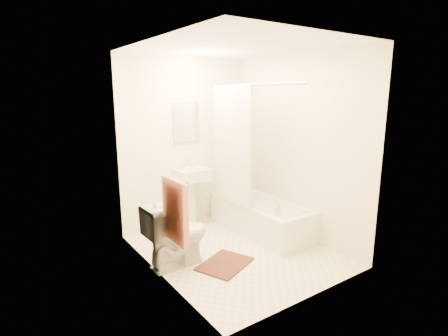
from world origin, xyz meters
TOP-DOWN VIEW (x-y plane):
  - floor at (0.00, 0.00)m, footprint 2.40×2.40m
  - ceiling at (0.00, 0.00)m, footprint 2.40×2.40m
  - wall_back at (0.00, 1.20)m, footprint 2.00×0.02m
  - wall_left at (-1.00, 0.00)m, footprint 0.02×2.40m
  - wall_right at (1.00, 0.00)m, footprint 0.02×2.40m
  - mirror at (0.00, 1.18)m, footprint 0.40×0.03m
  - curtain_rod at (0.30, 0.10)m, footprint 0.03×1.70m
  - shower_curtain at (0.30, 0.50)m, footprint 0.04×0.80m
  - towel_bar at (-0.96, -0.25)m, footprint 0.02×0.60m
  - towel at (-0.93, -0.25)m, footprint 0.06×0.45m
  - toilet_paper at (-0.93, 0.12)m, footprint 0.11×0.12m
  - toilet at (-0.75, 0.10)m, footprint 0.73×0.42m
  - sink at (-0.00, 1.06)m, footprint 0.48×0.38m
  - bathtub at (0.67, 0.30)m, footprint 0.67×1.52m
  - bath_mat at (-0.31, -0.22)m, footprint 0.72×0.65m
  - soap_bottle at (0.47, -0.22)m, footprint 0.10×0.10m
  - scrub_brush at (0.66, 0.72)m, footprint 0.09×0.20m

SIDE VIEW (x-z plane):
  - floor at x=0.00m, z-range 0.00..0.00m
  - bath_mat at x=-0.31m, z-range 0.00..0.02m
  - bathtub at x=0.67m, z-range 0.00..0.43m
  - toilet at x=-0.75m, z-range 0.00..0.71m
  - scrub_brush at x=0.66m, z-range 0.43..0.47m
  - sink at x=0.00m, z-range 0.00..0.93m
  - soap_bottle at x=0.47m, z-range 0.43..0.60m
  - toilet_paper at x=-0.93m, z-range 0.64..0.76m
  - towel at x=-0.93m, z-range 0.45..1.11m
  - towel_bar at x=-0.96m, z-range 1.09..1.11m
  - wall_back at x=0.00m, z-range 0.00..2.40m
  - wall_left at x=-1.00m, z-range 0.00..2.40m
  - wall_right at x=1.00m, z-range 0.00..2.40m
  - shower_curtain at x=0.30m, z-range 0.44..2.00m
  - mirror at x=0.00m, z-range 1.23..1.77m
  - curtain_rod at x=0.30m, z-range 1.98..2.02m
  - ceiling at x=0.00m, z-range 2.40..2.40m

